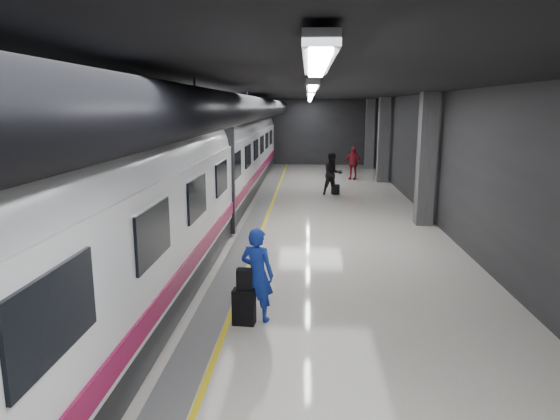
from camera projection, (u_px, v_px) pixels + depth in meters
name	position (u px, v px, depth m)	size (l,w,h in m)	color
ground	(290.00, 237.00, 15.67)	(40.00, 40.00, 0.00)	silver
platform_hall	(283.00, 122.00, 15.90)	(10.02, 40.02, 4.51)	black
train	(186.00, 171.00, 15.43)	(3.05, 38.00, 4.05)	black
traveler_main	(257.00, 274.00, 9.43)	(0.66, 0.44, 1.82)	#1B36CA
suitcase_main	(244.00, 307.00, 9.35)	(0.42, 0.26, 0.68)	black
shoulder_bag	(244.00, 280.00, 9.24)	(0.29, 0.16, 0.39)	black
traveler_far_a	(333.00, 174.00, 22.87)	(0.94, 0.74, 1.94)	black
traveler_far_b	(353.00, 163.00, 27.84)	(1.07, 0.45, 1.82)	maroon
suitcase_far	(336.00, 189.00, 23.18)	(0.32, 0.21, 0.47)	black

